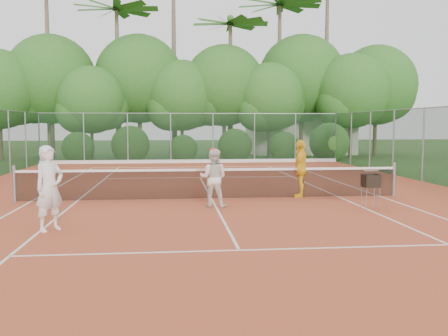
% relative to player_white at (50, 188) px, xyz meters
% --- Properties ---
extents(ground, '(120.00, 120.00, 0.00)m').
position_rel_player_white_xyz_m(ground, '(3.90, 4.25, -0.96)').
color(ground, '#274A1A').
rests_on(ground, ground).
extents(clay_court, '(18.00, 36.00, 0.02)m').
position_rel_player_white_xyz_m(clay_court, '(3.90, 4.25, -0.95)').
color(clay_court, '#B34A29').
rests_on(clay_court, ground).
extents(club_building, '(8.00, 5.00, 3.00)m').
position_rel_player_white_xyz_m(club_building, '(12.90, 28.25, 0.54)').
color(club_building, beige).
rests_on(club_building, ground).
extents(tennis_net, '(11.97, 0.10, 1.10)m').
position_rel_player_white_xyz_m(tennis_net, '(3.90, 4.25, -0.43)').
color(tennis_net, gray).
rests_on(tennis_net, clay_court).
extents(player_white, '(0.79, 0.81, 1.87)m').
position_rel_player_white_xyz_m(player_white, '(0.00, 0.00, 0.00)').
color(player_white, white).
rests_on(player_white, clay_court).
extents(player_center_grp, '(0.94, 0.82, 1.68)m').
position_rel_player_white_xyz_m(player_center_grp, '(3.83, 2.82, -0.11)').
color(player_center_grp, silver).
rests_on(player_center_grp, clay_court).
extents(player_yellow, '(0.83, 1.17, 1.84)m').
position_rel_player_white_xyz_m(player_yellow, '(6.77, 4.39, -0.02)').
color(player_yellow, yellow).
rests_on(player_yellow, clay_court).
extents(ball_hopper, '(0.42, 0.42, 0.96)m').
position_rel_player_white_xyz_m(ball_hopper, '(8.14, 2.04, -0.18)').
color(ball_hopper, gray).
rests_on(ball_hopper, clay_court).
extents(stray_ball_a, '(0.07, 0.07, 0.07)m').
position_rel_player_white_xyz_m(stray_ball_a, '(-0.17, 16.10, -0.90)').
color(stray_ball_a, '#C2E635').
rests_on(stray_ball_a, clay_court).
extents(stray_ball_b, '(0.07, 0.07, 0.07)m').
position_rel_player_white_xyz_m(stray_ball_b, '(1.40, 15.30, -0.90)').
color(stray_ball_b, yellow).
rests_on(stray_ball_b, clay_court).
extents(stray_ball_c, '(0.07, 0.07, 0.07)m').
position_rel_player_white_xyz_m(stray_ball_c, '(3.78, 13.24, -0.90)').
color(stray_ball_c, '#C5D431').
rests_on(stray_ball_c, clay_court).
extents(court_markings, '(11.03, 23.83, 0.01)m').
position_rel_player_white_xyz_m(court_markings, '(3.90, 4.25, -0.93)').
color(court_markings, white).
rests_on(court_markings, clay_court).
extents(fence_back, '(18.07, 0.07, 3.00)m').
position_rel_player_white_xyz_m(fence_back, '(3.90, 19.25, 0.56)').
color(fence_back, '#19381E').
rests_on(fence_back, clay_court).
extents(tropical_treeline, '(32.10, 8.49, 15.03)m').
position_rel_player_white_xyz_m(tropical_treeline, '(5.33, 24.47, 4.16)').
color(tropical_treeline, brown).
rests_on(tropical_treeline, ground).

